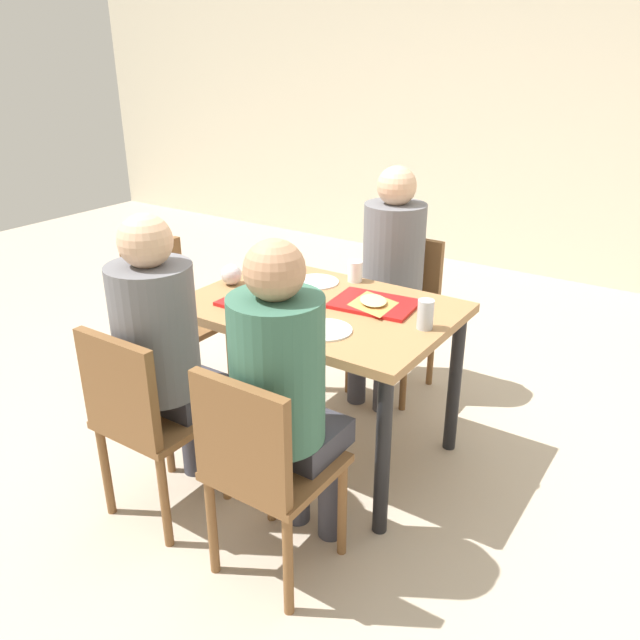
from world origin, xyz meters
The scene contains 21 objects.
ground_plane centered at (0.00, 0.00, -0.01)m, with size 10.00×10.00×0.02m, color #B7A893.
back_wall centered at (0.00, 3.20, 1.40)m, with size 10.00×0.10×2.80m, color beige.
main_table centered at (0.00, 0.00, 0.65)m, with size 1.16×0.82×0.75m.
chair_near_left centered at (-0.29, -0.79, 0.49)m, with size 0.40×0.40×0.85m.
chair_near_right centered at (0.29, -0.79, 0.49)m, with size 0.40×0.40×0.85m.
chair_far_side centered at (0.00, 0.79, 0.49)m, with size 0.40×0.40×0.85m.
chair_left_end centered at (-0.97, 0.00, 0.49)m, with size 0.40×0.40×0.85m.
person_in_red centered at (-0.29, -0.65, 0.74)m, with size 0.32×0.42×1.26m.
person_in_brown_jacket centered at (0.29, -0.65, 0.74)m, with size 0.32×0.42×1.26m.
person_far_side centered at (0.00, 0.65, 0.74)m, with size 0.32×0.42×1.26m.
tray_red_near centered at (-0.20, -0.14, 0.76)m, with size 0.36×0.26×0.02m, color red.
tray_red_far centered at (0.20, 0.12, 0.76)m, with size 0.36×0.26×0.02m, color red.
paper_plate_center centered at (-0.17, 0.22, 0.75)m, with size 0.22×0.22×0.01m, color white.
paper_plate_near_edge centered at (0.17, -0.22, 0.75)m, with size 0.22×0.22×0.01m, color white.
pizza_slice_a centered at (-0.22, -0.14, 0.77)m, with size 0.18×0.24×0.02m.
pizza_slice_b centered at (0.21, 0.10, 0.77)m, with size 0.27×0.28×0.02m.
plastic_cup_a centered at (-0.03, 0.35, 0.80)m, with size 0.07×0.07×0.10m, color white.
plastic_cup_b centered at (0.03, -0.35, 0.80)m, with size 0.07×0.07×0.10m, color white.
soda_can centered at (0.50, 0.02, 0.81)m, with size 0.07×0.07×0.12m, color #B7BCC6.
condiment_bottle centered at (-0.38, 0.22, 0.83)m, with size 0.06×0.06×0.16m, color red.
foil_bundle centered at (-0.50, -0.02, 0.80)m, with size 0.10×0.10×0.10m, color silver.
Camera 1 is at (1.45, -2.16, 1.79)m, focal length 35.71 mm.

